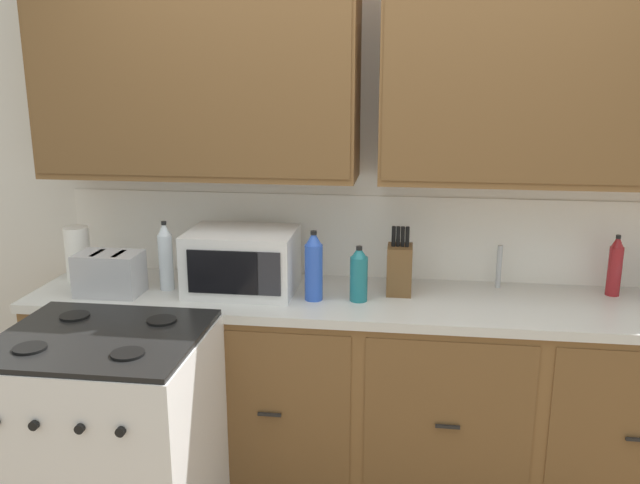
% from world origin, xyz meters
% --- Properties ---
extents(wall_unit, '(4.16, 0.40, 2.54)m').
position_xyz_m(wall_unit, '(0.00, 0.50, 1.67)').
color(wall_unit, white).
rests_on(wall_unit, ground_plane).
extents(counter_run, '(2.99, 0.64, 0.92)m').
position_xyz_m(counter_run, '(0.00, 0.30, 0.47)').
color(counter_run, black).
rests_on(counter_run, ground_plane).
extents(stove_range, '(0.76, 0.68, 0.95)m').
position_xyz_m(stove_range, '(-0.94, -0.33, 0.47)').
color(stove_range, white).
rests_on(stove_range, ground_plane).
extents(microwave, '(0.48, 0.37, 0.28)m').
position_xyz_m(microwave, '(-0.55, 0.30, 1.06)').
color(microwave, white).
rests_on(microwave, counter_run).
extents(toaster, '(0.28, 0.18, 0.19)m').
position_xyz_m(toaster, '(-1.13, 0.18, 1.01)').
color(toaster, '#B7B7BC').
rests_on(toaster, counter_run).
extents(knife_block, '(0.11, 0.14, 0.31)m').
position_xyz_m(knife_block, '(0.15, 0.37, 1.03)').
color(knife_block, brown).
rests_on(knife_block, counter_run).
extents(sink_faucet, '(0.02, 0.02, 0.20)m').
position_xyz_m(sink_faucet, '(0.60, 0.51, 1.02)').
color(sink_faucet, '#B2B5BA').
rests_on(sink_faucet, counter_run).
extents(paper_towel_roll, '(0.12, 0.12, 0.26)m').
position_xyz_m(paper_towel_roll, '(-1.36, 0.35, 1.05)').
color(paper_towel_roll, white).
rests_on(paper_towel_roll, counter_run).
extents(bottle_teal, '(0.08, 0.08, 0.24)m').
position_xyz_m(bottle_teal, '(-0.02, 0.24, 1.04)').
color(bottle_teal, '#1E707A').
rests_on(bottle_teal, counter_run).
extents(bottle_blue, '(0.08, 0.08, 0.31)m').
position_xyz_m(bottle_blue, '(-0.22, 0.23, 1.07)').
color(bottle_blue, blue).
rests_on(bottle_blue, counter_run).
extents(bottle_red, '(0.06, 0.06, 0.28)m').
position_xyz_m(bottle_red, '(1.10, 0.47, 1.05)').
color(bottle_red, maroon).
rests_on(bottle_red, counter_run).
extents(bottle_clear, '(0.07, 0.07, 0.32)m').
position_xyz_m(bottle_clear, '(-0.90, 0.28, 1.07)').
color(bottle_clear, silver).
rests_on(bottle_clear, counter_run).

